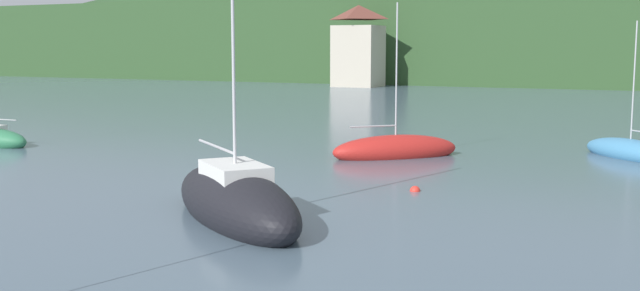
# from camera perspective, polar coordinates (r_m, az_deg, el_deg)

# --- Properties ---
(wooded_hillside) EXTENTS (352.00, 53.47, 33.58)m
(wooded_hillside) POSITION_cam_1_polar(r_m,az_deg,el_deg) (131.31, 15.69, 7.26)
(wooded_hillside) COLOR #2D4C28
(wooded_hillside) RESTS_ON ground_plane
(shore_building_west) EXTENTS (6.11, 5.71, 10.85)m
(shore_building_west) POSITION_cam_1_polar(r_m,az_deg,el_deg) (100.65, 2.96, 7.53)
(shore_building_west) COLOR #BCB29E
(shore_building_west) RESTS_ON ground_plane
(sailboat_mid_0) EXTENTS (8.04, 7.17, 9.56)m
(sailboat_mid_0) POSITION_cam_1_polar(r_m,az_deg,el_deg) (22.99, -6.49, -4.29)
(sailboat_mid_0) COLOR black
(sailboat_mid_0) RESTS_ON ground_plane
(sailboat_far_6) EXTENTS (5.92, 5.83, 7.74)m
(sailboat_far_6) POSITION_cam_1_polar(r_m,az_deg,el_deg) (35.92, 5.80, -0.34)
(sailboat_far_6) COLOR red
(sailboat_far_6) RESTS_ON ground_plane
(sailboat_far_7) EXTENTS (5.24, 5.11, 6.82)m
(sailboat_far_7) POSITION_cam_1_polar(r_m,az_deg,el_deg) (38.38, 22.67, -0.46)
(sailboat_far_7) COLOR teal
(sailboat_far_7) RESTS_ON ground_plane
(mooring_buoy_mid) EXTENTS (0.39, 0.39, 0.39)m
(mooring_buoy_mid) POSITION_cam_1_polar(r_m,az_deg,el_deg) (27.54, 7.30, -3.49)
(mooring_buoy_mid) COLOR red
(mooring_buoy_mid) RESTS_ON ground_plane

